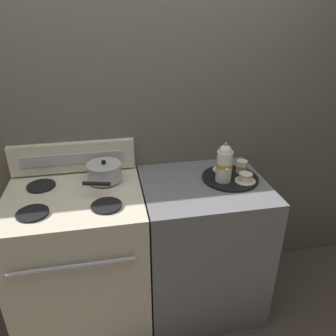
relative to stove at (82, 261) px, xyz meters
The scene contains 11 objects.
ground_plane 0.59m from the stove, ahead, with size 6.00×6.00×0.00m, color brown.
wall_back 0.82m from the stove, 42.64° to the left, with size 6.00×0.05×2.20m.
stove is the anchor object (origin of this frame).
control_panel 0.64m from the stove, 90.00° to the left, with size 0.75×0.05×0.19m.
side_counter 0.76m from the stove, ahead, with size 0.73×0.63×0.92m.
saucepan 0.57m from the stove, 37.58° to the left, with size 0.22×0.30×0.13m.
serving_tray 1.03m from the stove, ahead, with size 0.34×0.34×0.01m.
teapot 1.04m from the stove, ahead, with size 0.09×0.15×0.24m.
teacup_left 1.04m from the stove, ahead, with size 0.12×0.12×0.05m.
teacup_right 1.11m from the stove, ahead, with size 0.12×0.12×0.05m.
creamer_jug 1.14m from the stove, ahead, with size 0.07×0.07×0.08m.
Camera 1 is at (-0.15, -1.62, 1.85)m, focal length 35.00 mm.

